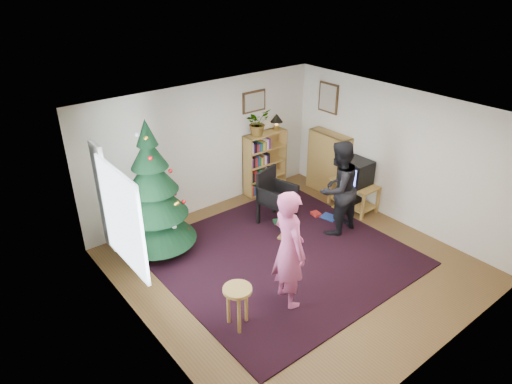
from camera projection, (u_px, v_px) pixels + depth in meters
floor at (293, 264)px, 7.42m from camera, size 5.00×5.00×0.00m
ceiling at (300, 117)px, 6.28m from camera, size 5.00×5.00×0.00m
wall_back at (205, 148)px, 8.59m from camera, size 5.00×0.02×2.50m
wall_front at (449, 278)px, 5.11m from camera, size 5.00×0.02×2.50m
wall_left at (144, 257)px, 5.47m from camera, size 0.02×5.00×2.50m
wall_right at (397, 156)px, 8.23m from camera, size 0.02×5.00×2.50m
rug at (281, 256)px, 7.63m from camera, size 3.80×3.60×0.02m
window_pane at (122, 219)px, 5.78m from camera, size 0.04×1.20×1.40m
curtain at (104, 197)px, 6.29m from camera, size 0.06×0.35×1.60m
picture_back at (254, 101)px, 8.89m from camera, size 0.55×0.03×0.42m
picture_right at (328, 98)px, 9.12m from camera, size 0.03×0.50×0.60m
christmas_tree at (154, 200)px, 7.32m from camera, size 1.29×1.29×2.34m
bookshelf_back at (265, 162)px, 9.48m from camera, size 0.95×0.30×1.30m
bookshelf_right at (329, 163)px, 9.45m from camera, size 0.30×0.95×1.30m
tv_stand at (354, 193)px, 8.97m from camera, size 0.50×0.90×0.55m
crt_tv at (356, 172)px, 8.76m from camera, size 0.49×0.53×0.47m
armchair at (274, 194)px, 8.41m from camera, size 0.70×0.71×1.04m
stool at (238, 297)px, 5.96m from camera, size 0.39×0.39×0.64m
person_standing at (289, 249)px, 6.25m from camera, size 0.54×0.72×1.78m
person_by_chair at (338, 189)px, 7.94m from camera, size 0.88×0.70×1.73m
potted_plant at (257, 122)px, 8.96m from camera, size 0.52×0.47×0.53m
table_lamp at (277, 119)px, 9.25m from camera, size 0.26×0.26×0.34m
floor_clutter at (309, 219)px, 8.64m from camera, size 1.74×0.67×0.08m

